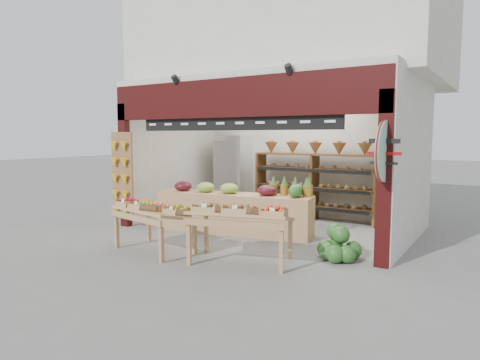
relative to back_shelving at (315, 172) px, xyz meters
name	(u,v)px	position (x,y,z in m)	size (l,w,h in m)	color
ground	(259,232)	(-0.46, -1.82, -1.13)	(60.00, 60.00, 0.00)	slate
shop_structure	(295,50)	(-0.46, -0.21, 2.79)	(6.36, 5.12, 5.40)	silver
banana_board	(121,176)	(-3.19, -3.00, -0.02)	(0.60, 0.15, 1.80)	brown
gift_sign	(384,151)	(2.29, -2.97, 0.62)	(0.04, 0.93, 0.92)	#A4CEB3
back_shelving	(315,172)	(0.00, 0.00, 0.00)	(2.93, 0.48, 1.82)	brown
refrigerator	(233,173)	(-2.26, -0.02, -0.15)	(0.77, 0.77, 1.97)	silver
cardboard_stack	(209,211)	(-1.90, -1.60, -0.86)	(1.13, 0.81, 0.73)	beige
mid_counter	(233,211)	(-0.86, -2.16, -0.69)	(3.28, 1.18, 1.03)	tan
display_table_left	(152,210)	(-1.32, -4.01, -0.43)	(1.54, 1.04, 0.93)	tan
display_table_right	(237,213)	(0.28, -3.79, -0.36)	(1.73, 1.26, 1.00)	tan
watermelon_pile	(338,246)	(1.58, -2.83, -0.93)	(0.69, 0.71, 0.54)	#1A4D19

